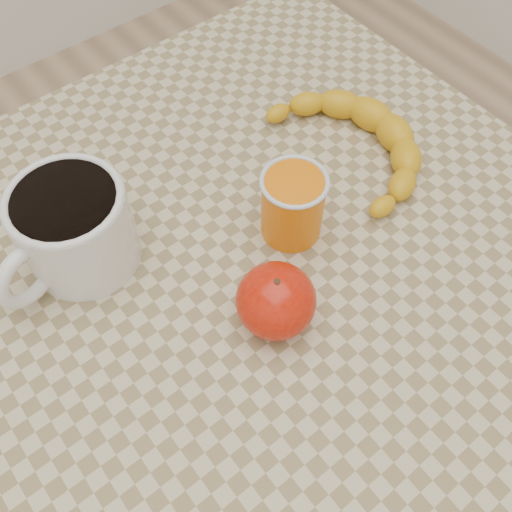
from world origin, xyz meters
TOP-DOWN VIEW (x-y plane):
  - ground at (0.00, 0.00)m, footprint 3.00×3.00m
  - table at (0.00, 0.00)m, footprint 0.80×0.80m
  - coffee_mug at (-0.14, 0.13)m, footprint 0.18×0.15m
  - orange_juice_glass at (0.06, 0.02)m, footprint 0.07×0.07m
  - apple at (-0.02, -0.06)m, footprint 0.09×0.09m
  - banana at (0.20, 0.06)m, footprint 0.28×0.33m

SIDE VIEW (x-z plane):
  - ground at x=0.00m, z-range 0.00..0.00m
  - table at x=0.00m, z-range 0.29..1.04m
  - banana at x=0.20m, z-range 0.75..0.79m
  - apple at x=-0.02m, z-range 0.75..0.83m
  - orange_juice_glass at x=0.06m, z-range 0.75..0.84m
  - coffee_mug at x=-0.14m, z-range 0.75..0.86m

